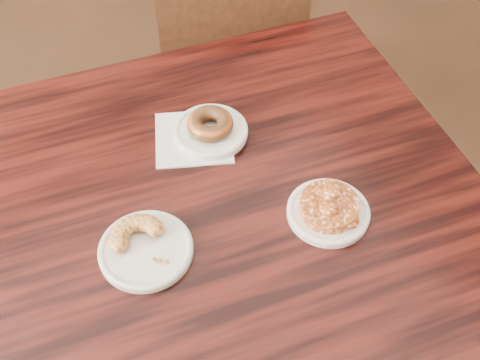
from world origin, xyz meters
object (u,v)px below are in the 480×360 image
cafe_table (231,308)px  apple_fritter (330,204)px  chair_far (228,51)px  glazed_donut (210,124)px  cruller_fragment (144,243)px

cafe_table → apple_fritter: (0.15, -0.10, 0.40)m
chair_far → glazed_donut: (-0.33, -0.56, 0.33)m
chair_far → cafe_table: bearing=84.2°
cafe_table → cruller_fragment: size_ratio=8.63×
cafe_table → glazed_donut: bearing=81.0°
cafe_table → glazed_donut: (0.06, 0.18, 0.41)m
cafe_table → chair_far: chair_far is taller
chair_far → cruller_fragment: (-0.56, -0.76, 0.33)m
glazed_donut → chair_far: bearing=59.3°
cafe_table → chair_far: 0.84m
chair_far → glazed_donut: bearing=81.2°
glazed_donut → cruller_fragment: bearing=-138.9°
glazed_donut → apple_fritter: size_ratio=0.64×
cafe_table → cruller_fragment: cruller_fragment is taller
glazed_donut → apple_fritter: (0.09, -0.28, -0.00)m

